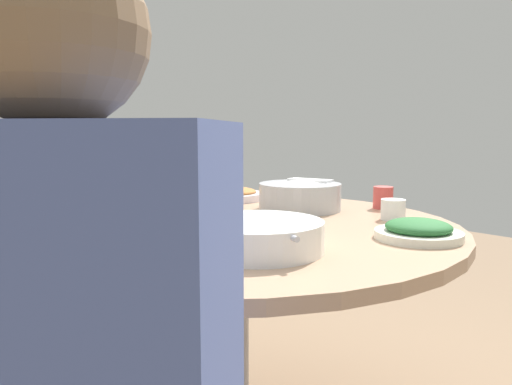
{
  "coord_description": "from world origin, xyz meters",
  "views": [
    {
      "loc": [
        -0.84,
        -1.05,
        1.01
      ],
      "look_at": [
        0.04,
        -0.07,
        0.84
      ],
      "focal_mm": 34.11,
      "sensor_mm": 36.0,
      "label": 1
    }
  ],
  "objects_px": {
    "tea_cup_near": "(383,198)",
    "tea_cup_far": "(25,249)",
    "dish_greens": "(418,231)",
    "green_bottle": "(95,207)",
    "dish_stirfry": "(121,206)",
    "dish_shrimp": "(111,236)",
    "soup_bowl": "(257,237)",
    "tea_cup_side": "(393,210)",
    "diner_left": "(68,373)",
    "rice_bowl": "(300,196)",
    "dish_tofu_braise": "(232,194)",
    "round_dining_table": "(230,257)"
  },
  "relations": [
    {
      "from": "rice_bowl",
      "to": "dish_tofu_braise",
      "type": "xyz_separation_m",
      "value": [
        -0.01,
        0.33,
        -0.03
      ]
    },
    {
      "from": "dish_stirfry",
      "to": "green_bottle",
      "type": "relative_size",
      "value": 0.78
    },
    {
      "from": "soup_bowl",
      "to": "diner_left",
      "type": "relative_size",
      "value": 0.41
    },
    {
      "from": "dish_tofu_braise",
      "to": "green_bottle",
      "type": "distance_m",
      "value": 0.95
    },
    {
      "from": "dish_stirfry",
      "to": "dish_shrimp",
      "type": "xyz_separation_m",
      "value": [
        -0.21,
        -0.38,
        -0.0
      ]
    },
    {
      "from": "dish_stirfry",
      "to": "tea_cup_side",
      "type": "distance_m",
      "value": 0.84
    },
    {
      "from": "rice_bowl",
      "to": "tea_cup_far",
      "type": "distance_m",
      "value": 0.88
    },
    {
      "from": "rice_bowl",
      "to": "tea_cup_side",
      "type": "bearing_deg",
      "value": -77.7
    },
    {
      "from": "green_bottle",
      "to": "dish_tofu_braise",
      "type": "bearing_deg",
      "value": 35.37
    },
    {
      "from": "tea_cup_near",
      "to": "tea_cup_far",
      "type": "height_order",
      "value": "tea_cup_near"
    },
    {
      "from": "dish_greens",
      "to": "green_bottle",
      "type": "bearing_deg",
      "value": 157.61
    },
    {
      "from": "dish_stirfry",
      "to": "dish_greens",
      "type": "distance_m",
      "value": 0.9
    },
    {
      "from": "dish_stirfry",
      "to": "diner_left",
      "type": "bearing_deg",
      "value": -119.36
    },
    {
      "from": "soup_bowl",
      "to": "tea_cup_far",
      "type": "xyz_separation_m",
      "value": [
        -0.4,
        0.23,
        -0.0
      ]
    },
    {
      "from": "dish_shrimp",
      "to": "dish_tofu_braise",
      "type": "bearing_deg",
      "value": 29.21
    },
    {
      "from": "dish_tofu_braise",
      "to": "dish_shrimp",
      "type": "bearing_deg",
      "value": -150.79
    },
    {
      "from": "dish_tofu_braise",
      "to": "diner_left",
      "type": "xyz_separation_m",
      "value": [
        -0.97,
        -0.92,
        -0.02
      ]
    },
    {
      "from": "dish_greens",
      "to": "tea_cup_far",
      "type": "relative_size",
      "value": 2.84
    },
    {
      "from": "dish_shrimp",
      "to": "diner_left",
      "type": "distance_m",
      "value": 0.63
    },
    {
      "from": "green_bottle",
      "to": "tea_cup_side",
      "type": "bearing_deg",
      "value": -6.28
    },
    {
      "from": "rice_bowl",
      "to": "soup_bowl",
      "type": "height_order",
      "value": "rice_bowl"
    },
    {
      "from": "dish_greens",
      "to": "tea_cup_side",
      "type": "bearing_deg",
      "value": 45.6
    },
    {
      "from": "rice_bowl",
      "to": "tea_cup_near",
      "type": "xyz_separation_m",
      "value": [
        0.22,
        -0.17,
        -0.01
      ]
    },
    {
      "from": "rice_bowl",
      "to": "diner_left",
      "type": "bearing_deg",
      "value": -149.16
    },
    {
      "from": "dish_shrimp",
      "to": "round_dining_table",
      "type": "bearing_deg",
      "value": 1.46
    },
    {
      "from": "dish_stirfry",
      "to": "soup_bowl",
      "type": "bearing_deg",
      "value": -91.23
    },
    {
      "from": "dish_stirfry",
      "to": "tea_cup_far",
      "type": "relative_size",
      "value": 3.08
    },
    {
      "from": "tea_cup_near",
      "to": "tea_cup_far",
      "type": "distance_m",
      "value": 1.11
    },
    {
      "from": "tea_cup_far",
      "to": "diner_left",
      "type": "height_order",
      "value": "diner_left"
    },
    {
      "from": "dish_tofu_braise",
      "to": "tea_cup_near",
      "type": "height_order",
      "value": "tea_cup_near"
    },
    {
      "from": "soup_bowl",
      "to": "dish_greens",
      "type": "distance_m",
      "value": 0.4
    },
    {
      "from": "rice_bowl",
      "to": "dish_tofu_braise",
      "type": "distance_m",
      "value": 0.34
    },
    {
      "from": "round_dining_table",
      "to": "dish_shrimp",
      "type": "distance_m",
      "value": 0.38
    },
    {
      "from": "soup_bowl",
      "to": "tea_cup_near",
      "type": "xyz_separation_m",
      "value": [
        0.7,
        0.15,
        0.01
      ]
    },
    {
      "from": "soup_bowl",
      "to": "dish_stirfry",
      "type": "relative_size",
      "value": 1.39
    },
    {
      "from": "diner_left",
      "to": "tea_cup_side",
      "type": "bearing_deg",
      "value": 14.99
    },
    {
      "from": "tea_cup_near",
      "to": "tea_cup_far",
      "type": "relative_size",
      "value": 1.01
    },
    {
      "from": "tea_cup_near",
      "to": "rice_bowl",
      "type": "bearing_deg",
      "value": 143.34
    },
    {
      "from": "round_dining_table",
      "to": "dish_tofu_braise",
      "type": "relative_size",
      "value": 5.21
    },
    {
      "from": "dish_shrimp",
      "to": "diner_left",
      "type": "height_order",
      "value": "diner_left"
    },
    {
      "from": "dish_greens",
      "to": "tea_cup_far",
      "type": "height_order",
      "value": "tea_cup_far"
    },
    {
      "from": "rice_bowl",
      "to": "soup_bowl",
      "type": "bearing_deg",
      "value": -146.19
    },
    {
      "from": "tea_cup_far",
      "to": "tea_cup_side",
      "type": "height_order",
      "value": "tea_cup_side"
    },
    {
      "from": "dish_stirfry",
      "to": "dish_tofu_braise",
      "type": "distance_m",
      "value": 0.45
    },
    {
      "from": "tea_cup_near",
      "to": "tea_cup_far",
      "type": "xyz_separation_m",
      "value": [
        -1.1,
        0.07,
        -0.01
      ]
    },
    {
      "from": "soup_bowl",
      "to": "dish_stirfry",
      "type": "xyz_separation_m",
      "value": [
        0.01,
        0.66,
        -0.01
      ]
    },
    {
      "from": "dish_tofu_braise",
      "to": "round_dining_table",
      "type": "bearing_deg",
      "value": -129.8
    },
    {
      "from": "dish_tofu_braise",
      "to": "tea_cup_near",
      "type": "distance_m",
      "value": 0.56
    },
    {
      "from": "tea_cup_side",
      "to": "green_bottle",
      "type": "bearing_deg",
      "value": 173.72
    },
    {
      "from": "tea_cup_far",
      "to": "rice_bowl",
      "type": "bearing_deg",
      "value": 6.06
    }
  ]
}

